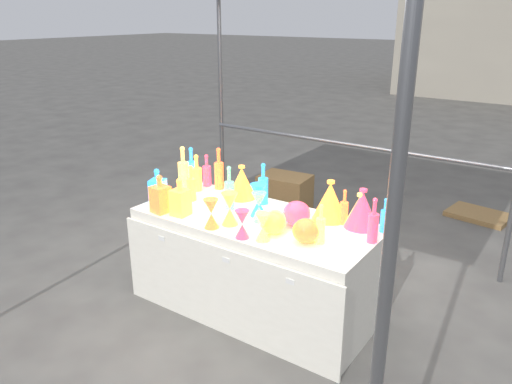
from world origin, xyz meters
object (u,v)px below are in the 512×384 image
Objects in this scene: display_table at (255,264)px; cardboard_box_closed at (285,192)px; hourglass_0 at (211,214)px; lampshade_0 at (242,182)px; globe_0 at (273,224)px; decanter_0 at (180,197)px; bottle_0 at (197,173)px.

cardboard_box_closed is at bearing 115.27° from display_table.
lampshade_0 is (-0.18, 0.60, 0.03)m from hourglass_0.
globe_0 reaches higher than display_table.
decanter_0 is 0.75m from globe_0.
bottle_0 is 0.54m from decanter_0.
decanter_0 is (0.26, -0.48, -0.01)m from bottle_0.
display_table is 8.70× the size of hourglass_0.
bottle_0 is at bearing -154.56° from lampshade_0.
display_table is 5.86× the size of bottle_0.
bottle_0 is 1.10× the size of decanter_0.
hourglass_0 is at bearing -58.00° from lampshade_0.
globe_0 reaches higher than cardboard_box_closed.
cardboard_box_closed is (-0.89, 1.89, -0.17)m from display_table.
cardboard_box_closed is at bearing 95.07° from bottle_0.
display_table is at bearing -25.54° from lampshade_0.
cardboard_box_closed is 2.42m from hourglass_0.
cardboard_box_closed is at bearing 108.54° from hourglass_0.
bottle_0 reaches higher than decanter_0.
cardboard_box_closed is 2.43m from globe_0.
hourglass_0 reaches higher than globe_0.
cardboard_box_closed is 2.64× the size of hourglass_0.
cardboard_box_closed is 1.96× the size of decanter_0.
hourglass_0 is at bearing -76.39° from cardboard_box_closed.
decanter_0 reaches higher than lampshade_0.
bottle_0 is 0.80m from hourglass_0.
decanter_0 reaches higher than globe_0.
lampshade_0 is at bearing 106.45° from hourglass_0.
lampshade_0 reaches higher than display_table.
lampshade_0 is (-0.33, 0.29, 0.51)m from display_table.
globe_0 is (0.25, -0.15, 0.44)m from display_table.
globe_0 is 0.74m from lampshade_0.
globe_0 is (1.00, -0.37, -0.09)m from bottle_0.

